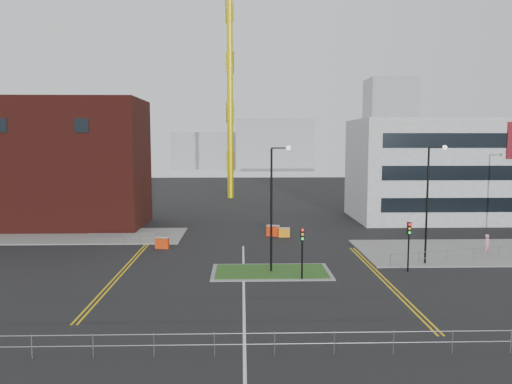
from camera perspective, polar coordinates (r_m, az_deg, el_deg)
The scene contains 28 objects.
ground at distance 28.90m, azimuth -1.38°, elevation -13.37°, with size 200.00×200.00×0.00m, color black.
pavement_left at distance 53.99m, azimuth -23.31°, elevation -4.66°, with size 28.00×8.00×0.12m, color slate.
pavement_right at distance 47.77m, azimuth 26.13°, elevation -6.13°, with size 24.00×10.00×0.12m, color slate.
island_kerb at distance 36.60m, azimuth 1.74°, elevation -9.12°, with size 8.60×4.60×0.08m, color slate.
grass_island at distance 36.59m, azimuth 1.74°, elevation -9.09°, with size 8.00×4.00×0.12m, color #254617.
brick_building at distance 59.88m, azimuth -24.11°, elevation 2.85°, with size 24.20×10.07×14.24m.
office_block at distance 64.84m, azimuth 22.15°, elevation 2.39°, with size 25.00×12.20×12.00m.
tower_crane at distance 85.07m, azimuth 0.97°, elevation 18.02°, with size 52.56×8.89×39.68m.
streetlamp_island at distance 35.59m, azimuth 2.12°, elevation -0.74°, with size 1.46×0.36×9.18m.
streetlamp_right_near at distance 40.14m, azimuth 19.28°, elevation -0.30°, with size 1.46×0.36×9.18m.
traffic_light_island at distance 34.23m, azimuth 5.31°, elevation -5.86°, with size 0.28×0.33×3.65m.
traffic_light_right at distance 37.92m, azimuth 17.08°, elevation -4.93°, with size 0.28×0.33×3.65m.
railing_front at distance 23.02m, azimuth -1.32°, elevation -16.48°, with size 24.05×0.05×1.10m.
railing_left at distance 47.40m, azimuth -14.95°, elevation -4.96°, with size 6.05×0.05×1.10m.
railing_right at distance 44.77m, azimuth 25.96°, elevation -5.96°, with size 19.05×5.05×1.10m.
centre_line at distance 30.80m, azimuth -1.39°, elevation -12.12°, with size 0.15×30.00×0.01m, color silver.
yellow_left_a at distance 39.50m, azimuth -14.75°, elevation -8.24°, with size 0.12×24.00×0.01m, color gold.
yellow_left_b at distance 39.43m, azimuth -14.32°, elevation -8.25°, with size 0.12×24.00×0.01m, color gold.
yellow_right_a at distance 35.92m, azimuth 14.14°, elevation -9.65°, with size 0.12×20.00×0.01m, color gold.
yellow_right_b at distance 36.01m, azimuth 14.60°, elevation -9.63°, with size 0.12×20.00×0.01m, color gold.
skyline_a at distance 152.59m, azimuth -16.88°, elevation 6.27°, with size 18.00×12.00×22.00m, color gray.
skyline_b at distance 157.60m, azimuth 2.07°, elevation 5.41°, with size 24.00×12.00×16.00m, color gray.
skyline_c at distance 158.87m, azimuth 15.00°, elevation 7.38°, with size 14.00×12.00×28.00m, color gray.
skyline_d at distance 167.50m, azimuth -4.33°, elevation 4.75°, with size 30.00×12.00×12.00m, color gray.
pedestrian at distance 45.69m, azimuth 24.93°, elevation -5.53°, with size 0.66×0.43×1.80m, color pink.
barrier_left at distance 45.03m, azimuth -10.68°, elevation -5.69°, with size 1.24×0.60×1.00m.
barrier_mid at distance 49.88m, azimuth 1.97°, elevation -4.39°, with size 1.37×0.73×1.10m.
barrier_right at distance 49.47m, azimuth 3.22°, elevation -4.59°, with size 1.11×0.41×0.93m.
Camera 1 is at (-0.09, -27.27, 9.58)m, focal length 35.00 mm.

